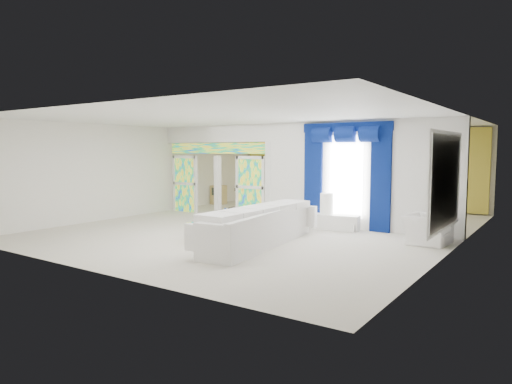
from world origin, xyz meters
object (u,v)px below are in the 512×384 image
Objects in this scene: coffee_table at (222,228)px; grand_piano at (267,198)px; white_sofa at (260,229)px; console_table at (336,222)px; armchair at (428,229)px.

coffee_table is 1.07× the size of grand_piano.
white_sofa is 2.22× the size of grand_piano.
armchair reaches higher than console_table.
armchair is at bearing 30.22° from white_sofa.
console_table is at bearing 82.86° from armchair.
armchair is at bearing -34.84° from grand_piano.
console_table is 4.44m from grand_piano.
armchair is (3.15, 2.37, -0.04)m from white_sofa.
console_table is 0.69× the size of grand_piano.
grand_piano is (-3.78, 2.31, 0.25)m from console_table.
white_sofa reaches higher than console_table.
coffee_table reaches higher than console_table.
armchair reaches higher than coffee_table.
white_sofa is at bearing -69.31° from grand_piano.
coffee_table is (-1.35, 0.30, -0.17)m from white_sofa.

